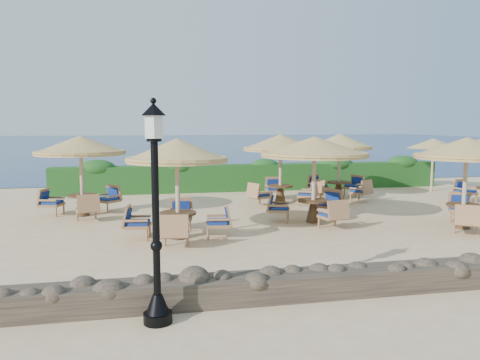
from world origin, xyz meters
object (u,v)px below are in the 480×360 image
(cafe_set_1, at_px, (314,158))
(cafe_set_4, at_px, (281,153))
(extra_parasol, at_px, (433,144))
(cafe_set_0, at_px, (177,171))
(cafe_set_2, at_px, (466,159))
(lamp_post, at_px, (156,223))
(cafe_set_5, at_px, (339,156))
(cafe_set_3, at_px, (81,157))

(cafe_set_1, distance_m, cafe_set_4, 3.57)
(extra_parasol, height_order, cafe_set_0, cafe_set_0)
(cafe_set_0, bearing_deg, cafe_set_2, -2.70)
(cafe_set_0, xyz_separation_m, cafe_set_4, (4.22, 4.82, 0.13))
(lamp_post, height_order, cafe_set_1, lamp_post)
(cafe_set_2, bearing_deg, cafe_set_1, 157.83)
(cafe_set_0, distance_m, cafe_set_5, 8.79)
(cafe_set_1, distance_m, cafe_set_5, 4.99)
(cafe_set_0, distance_m, cafe_set_2, 8.25)
(cafe_set_1, bearing_deg, cafe_set_4, 90.18)
(cafe_set_1, xyz_separation_m, cafe_set_5, (2.65, 4.22, -0.24))
(extra_parasol, relative_size, cafe_set_3, 0.82)
(lamp_post, xyz_separation_m, cafe_set_2, (8.92, 4.92, 0.48))
(extra_parasol, xyz_separation_m, cafe_set_2, (-3.68, -7.08, -0.14))
(cafe_set_4, bearing_deg, lamp_post, -115.83)
(extra_parasol, distance_m, cafe_set_5, 5.19)
(lamp_post, xyz_separation_m, cafe_set_1, (4.92, 6.56, 0.45))
(cafe_set_3, distance_m, cafe_set_5, 9.92)
(lamp_post, height_order, cafe_set_5, lamp_post)
(cafe_set_3, bearing_deg, lamp_post, -76.36)
(cafe_set_0, bearing_deg, lamp_post, -97.29)
(lamp_post, xyz_separation_m, cafe_set_4, (4.90, 10.13, 0.37))
(lamp_post, distance_m, cafe_set_3, 9.36)
(cafe_set_3, height_order, cafe_set_4, same)
(cafe_set_1, bearing_deg, cafe_set_2, -22.17)
(cafe_set_0, relative_size, cafe_set_5, 1.03)
(cafe_set_0, bearing_deg, extra_parasol, 29.29)
(lamp_post, height_order, cafe_set_0, lamp_post)
(cafe_set_0, relative_size, cafe_set_1, 0.87)
(cafe_set_1, height_order, cafe_set_5, same)
(lamp_post, bearing_deg, cafe_set_5, 54.92)
(lamp_post, relative_size, cafe_set_5, 1.19)
(extra_parasol, distance_m, cafe_set_0, 13.67)
(cafe_set_2, bearing_deg, extra_parasol, 62.53)
(lamp_post, relative_size, cafe_set_3, 1.12)
(cafe_set_3, bearing_deg, extra_parasol, 11.11)
(cafe_set_2, bearing_deg, cafe_set_3, 159.47)
(extra_parasol, relative_size, cafe_set_1, 0.73)
(cafe_set_1, distance_m, cafe_set_2, 4.33)
(cafe_set_3, distance_m, cafe_set_4, 7.19)
(cafe_set_1, xyz_separation_m, cafe_set_3, (-7.12, 2.53, -0.06))
(cafe_set_1, bearing_deg, cafe_set_3, 160.41)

